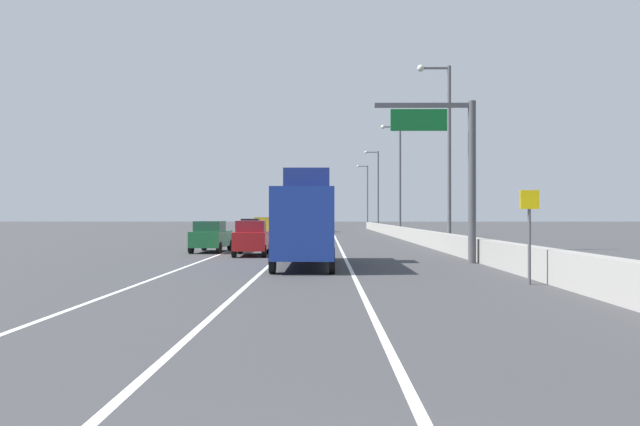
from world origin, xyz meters
TOP-DOWN VIEW (x-y plane):
  - ground_plane at (0.00, 64.00)m, footprint 320.00×320.00m
  - lane_stripe_left at (-5.50, 55.00)m, footprint 0.16×130.00m
  - lane_stripe_center at (-2.00, 55.00)m, footprint 0.16×130.00m
  - lane_stripe_right at (1.50, 55.00)m, footprint 0.16×130.00m
  - jersey_barrier_right at (7.85, 40.00)m, footprint 0.60×120.00m
  - overhead_sign_gantry at (6.51, 24.86)m, footprint 4.68×0.36m
  - speed_advisory_sign at (6.95, 16.20)m, footprint 0.60×0.11m
  - lamp_post_right_second at (8.10, 35.16)m, footprint 2.14×0.44m
  - lamp_post_right_third at (8.14, 60.37)m, footprint 2.14×0.44m
  - lamp_post_right_fourth at (8.06, 85.57)m, footprint 2.14×0.44m
  - lamp_post_right_fifth at (8.29, 110.78)m, footprint 2.14×0.44m
  - car_yellow_0 at (-6.64, 65.73)m, footprint 1.98×4.06m
  - car_white_1 at (-3.44, 78.03)m, footprint 2.10×4.39m
  - car_green_2 at (-6.39, 33.14)m, footprint 1.99×4.15m
  - car_gray_3 at (-0.25, 78.48)m, footprint 2.05×4.83m
  - car_red_4 at (-3.57, 29.97)m, footprint 1.92×4.09m
  - car_black_5 at (-6.32, 52.01)m, footprint 1.99×4.47m
  - box_truck at (-0.40, 23.52)m, footprint 2.48×8.76m

SIDE VIEW (x-z plane):
  - ground_plane at x=0.00m, z-range 0.00..0.00m
  - lane_stripe_left at x=-5.50m, z-range 0.00..0.00m
  - lane_stripe_center at x=-2.00m, z-range 0.00..0.00m
  - lane_stripe_right at x=1.50m, z-range 0.00..0.00m
  - jersey_barrier_right at x=7.85m, z-range 0.00..1.10m
  - car_green_2 at x=-6.39m, z-range 0.00..1.86m
  - car_red_4 at x=-3.57m, z-range -0.01..1.91m
  - car_black_5 at x=-6.32m, z-range 0.00..1.91m
  - car_white_1 at x=-3.44m, z-range 0.00..1.96m
  - car_yellow_0 at x=-6.64m, z-range -0.01..2.02m
  - car_gray_3 at x=-0.25m, z-range 0.00..2.11m
  - speed_advisory_sign at x=6.95m, z-range 0.26..3.26m
  - box_truck at x=-0.40m, z-range -0.18..4.20m
  - overhead_sign_gantry at x=6.51m, z-range 0.98..8.48m
  - lamp_post_right_second at x=8.10m, z-range 0.77..12.53m
  - lamp_post_right_third at x=8.14m, z-range 0.77..12.53m
  - lamp_post_right_fourth at x=8.06m, z-range 0.77..12.53m
  - lamp_post_right_fifth at x=8.29m, z-range 0.77..12.53m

